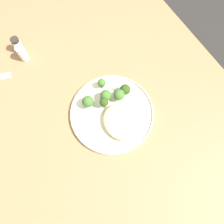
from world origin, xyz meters
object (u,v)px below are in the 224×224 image
object	(u,v)px
seared_scallop_left_edge	(125,116)
pepper_shaker	(18,45)
dinner_plate	(112,113)
seared_scallop_tilted_round	(112,115)
seared_scallop_large_seared	(132,120)
broccoli_floret_small_sprig	(104,102)
seared_scallop_rear_pale	(114,124)
broccoli_floret_right_tilted	(106,96)
broccoli_floret_beside_noodles	(125,90)
seared_scallop_front_small	(122,126)
salt_shaker	(22,53)
broccoli_floret_split_head	(102,83)
seared_scallop_tiny_bay	(119,119)
broccoli_floret_near_rim	(88,102)
broccoli_floret_center_pile	(119,95)
seared_scallop_half_hidden	(124,136)

from	to	relation	value
seared_scallop_left_edge	pepper_shaker	size ratio (longest dim) A/B	0.51
dinner_plate	seared_scallop_tilted_round	world-z (taller)	seared_scallop_tilted_round
seared_scallop_left_edge	seared_scallop_large_seared	size ratio (longest dim) A/B	1.27
dinner_plate	broccoli_floret_small_sprig	size ratio (longest dim) A/B	5.61
seared_scallop_rear_pale	broccoli_floret_right_tilted	size ratio (longest dim) A/B	0.46
broccoli_floret_beside_noodles	pepper_shaker	bearing A→B (deg)	34.00
dinner_plate	seared_scallop_front_small	xyz separation A→B (m)	(-0.06, -0.00, 0.01)
salt_shaker	pepper_shaker	size ratio (longest dim) A/B	1.00
seared_scallop_large_seared	broccoli_floret_split_head	distance (m)	0.17
dinner_plate	seared_scallop_left_edge	world-z (taller)	seared_scallop_left_edge
dinner_plate	seared_scallop_tilted_round	size ratio (longest dim) A/B	12.30
pepper_shaker	broccoli_floret_beside_noodles	bearing A→B (deg)	-146.00
seared_scallop_rear_pale	seared_scallop_tiny_bay	bearing A→B (deg)	-76.63
dinner_plate	seared_scallop_rear_pale	xyz separation A→B (m)	(-0.04, 0.02, 0.01)
broccoli_floret_near_rim	broccoli_floret_center_pile	distance (m)	0.11
seared_scallop_left_edge	seared_scallop_rear_pale	world-z (taller)	same
seared_scallop_rear_pale	broccoli_floret_split_head	distance (m)	0.15
seared_scallop_rear_pale	pepper_shaker	size ratio (longest dim) A/B	0.34
dinner_plate	pepper_shaker	xyz separation A→B (m)	(0.41, 0.17, 0.02)
salt_shaker	seared_scallop_front_small	bearing A→B (deg)	-158.02
broccoli_floret_beside_noodles	salt_shaker	bearing A→B (deg)	37.47
seared_scallop_half_hidden	broccoli_floret_beside_noodles	xyz separation A→B (m)	(0.13, -0.09, 0.02)
seared_scallop_left_edge	seared_scallop_rear_pale	bearing A→B (deg)	96.18
broccoli_floret_near_rim	pepper_shaker	bearing A→B (deg)	18.70
seared_scallop_tilted_round	broccoli_floret_center_pile	distance (m)	0.07
seared_scallop_tilted_round	broccoli_floret_right_tilted	bearing A→B (deg)	-12.54
broccoli_floret_split_head	seared_scallop_half_hidden	bearing A→B (deg)	171.80
seared_scallop_tiny_bay	broccoli_floret_near_rim	size ratio (longest dim) A/B	0.48
dinner_plate	broccoli_floret_center_pile	size ratio (longest dim) A/B	5.43
broccoli_floret_beside_noodles	seared_scallop_half_hidden	bearing A→B (deg)	147.30
seared_scallop_front_small	broccoli_floret_split_head	world-z (taller)	broccoli_floret_split_head
seared_scallop_half_hidden	broccoli_floret_small_sprig	world-z (taller)	broccoli_floret_small_sprig
seared_scallop_rear_pale	broccoli_floret_near_rim	xyz separation A→B (m)	(0.11, 0.04, 0.02)
dinner_plate	seared_scallop_rear_pale	bearing A→B (deg)	157.28
broccoli_floret_split_head	pepper_shaker	xyz separation A→B (m)	(0.30, 0.19, -0.00)
seared_scallop_half_hidden	seared_scallop_tilted_round	bearing A→B (deg)	-1.06
seared_scallop_left_edge	broccoli_floret_near_rim	size ratio (longest dim) A/B	0.64
seared_scallop_half_hidden	dinner_plate	bearing A→B (deg)	-4.76
dinner_plate	seared_scallop_left_edge	size ratio (longest dim) A/B	8.51
seared_scallop_rear_pale	seared_scallop_tiny_bay	distance (m)	0.03
seared_scallop_half_hidden	seared_scallop_large_seared	distance (m)	0.06
seared_scallop_tilted_round	pepper_shaker	bearing A→B (deg)	21.36
seared_scallop_tilted_round	pepper_shaker	distance (m)	0.45
seared_scallop_front_small	seared_scallop_rear_pale	world-z (taller)	seared_scallop_front_small
pepper_shaker	broccoli_floret_small_sprig	bearing A→B (deg)	-156.75
broccoli_floret_small_sprig	seared_scallop_left_edge	bearing A→B (deg)	-150.12
broccoli_floret_small_sprig	broccoli_floret_center_pile	world-z (taller)	broccoli_floret_center_pile
dinner_plate	pepper_shaker	distance (m)	0.44
dinner_plate	seared_scallop_half_hidden	size ratio (longest dim) A/B	12.60
dinner_plate	seared_scallop_tiny_bay	xyz separation A→B (m)	(-0.04, -0.01, 0.01)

